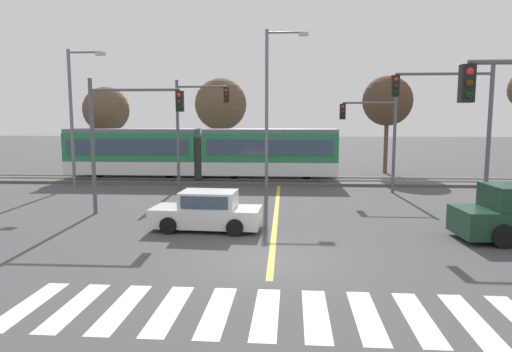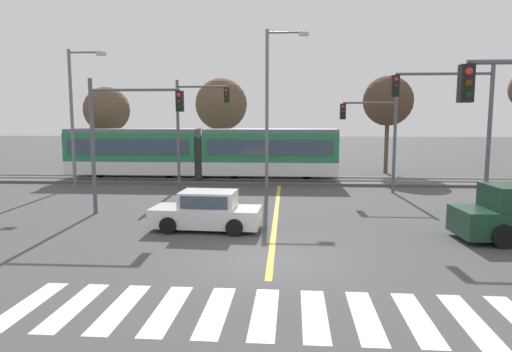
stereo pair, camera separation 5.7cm
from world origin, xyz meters
name	(u,v)px [view 2 (the right image)]	position (x,y,z in m)	size (l,w,h in m)	color
ground_plane	(271,261)	(0.00, 0.00, 0.00)	(200.00, 200.00, 0.00)	#474749
track_bed	(280,180)	(0.00, 17.59, 0.09)	(120.00, 4.00, 0.18)	#56514C
rail_near	(280,180)	(0.00, 16.87, 0.23)	(120.00, 0.08, 0.10)	#939399
rail_far	(280,177)	(0.00, 18.31, 0.23)	(120.00, 0.08, 0.10)	#939399
light_rail_tram	(202,152)	(-5.40, 17.59, 2.05)	(18.50, 2.64, 3.43)	silver
crosswalk_stripe_0	(28,305)	(-5.50, -3.70, 0.00)	(0.56, 2.80, 0.01)	silver
crosswalk_stripe_1	(74,306)	(-4.40, -3.72, 0.00)	(0.56, 2.80, 0.01)	silver
crosswalk_stripe_2	(120,308)	(-3.30, -3.73, 0.00)	(0.56, 2.80, 0.01)	silver
crosswalk_stripe_3	(168,309)	(-2.20, -3.75, 0.00)	(0.56, 2.80, 0.01)	silver
crosswalk_stripe_4	(216,311)	(-1.10, -3.76, 0.00)	(0.56, 2.80, 0.01)	silver
crosswalk_stripe_5	(265,313)	(0.00, -3.78, 0.00)	(0.56, 2.80, 0.01)	silver
crosswalk_stripe_6	(314,314)	(1.10, -3.79, 0.00)	(0.56, 2.80, 0.01)	silver
crosswalk_stripe_7	(365,316)	(2.20, -3.81, 0.00)	(0.56, 2.80, 0.01)	silver
crosswalk_stripe_8	(417,318)	(3.30, -3.82, 0.00)	(0.56, 2.80, 0.01)	silver
crosswalk_stripe_9	(469,320)	(4.40, -3.84, 0.00)	(0.56, 2.80, 0.01)	silver
lane_centre_line	(276,214)	(0.00, 6.91, 0.00)	(0.20, 17.37, 0.01)	gold
sedan_crossing	(207,212)	(-2.62, 3.77, 0.70)	(4.29, 2.10, 1.52)	silver
traffic_light_far_right	(375,129)	(5.55, 13.36, 3.68)	(3.25, 0.38, 5.51)	#515459
traffic_light_mid_right	(457,116)	(7.66, 6.58, 4.39)	(4.25, 0.38, 6.65)	#515459
traffic_light_mid_left	(123,125)	(-6.78, 6.45, 4.00)	(4.25, 0.38, 6.06)	#515459
traffic_light_far_left	(194,118)	(-5.13, 13.96, 4.32)	(3.25, 0.38, 6.60)	#515459
street_lamp_west	(75,110)	(-12.62, 14.20, 4.85)	(2.40, 0.28, 8.50)	slate
street_lamp_centre	(271,100)	(-0.52, 14.16, 5.40)	(2.54, 0.28, 9.52)	slate
bare_tree_far_west	(107,110)	(-13.48, 21.33, 4.96)	(3.52, 3.52, 6.75)	brown
bare_tree_west	(221,105)	(-4.83, 23.40, 5.43)	(4.16, 4.16, 7.53)	brown
bare_tree_east	(388,101)	(8.33, 23.22, 5.66)	(3.89, 3.89, 7.64)	brown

